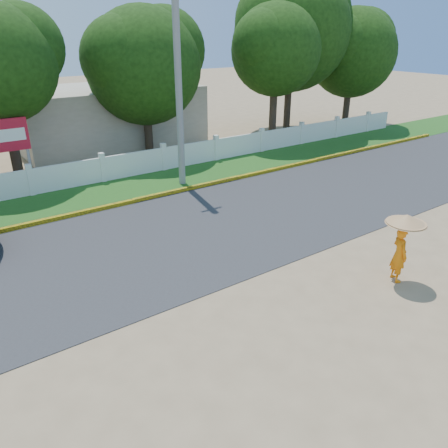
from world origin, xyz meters
name	(u,v)px	position (x,y,z in m)	size (l,w,h in m)	color
ground	(270,298)	(0.00, 0.00, 0.00)	(120.00, 120.00, 0.00)	#9E8460
road	(180,235)	(0.00, 4.50, 0.01)	(60.00, 7.00, 0.02)	#38383A
grass_verge	(117,190)	(0.00, 9.75, 0.01)	(60.00, 3.50, 0.03)	#2D601E
curb	(134,201)	(0.00, 8.05, 0.08)	(40.00, 0.18, 0.16)	yellow
fence	(103,170)	(0.00, 11.20, 0.55)	(40.00, 0.10, 1.10)	silver
building_near	(107,116)	(3.00, 18.00, 1.60)	(10.00, 6.00, 3.20)	#B7AD99
utility_pole	(178,77)	(2.69, 8.96, 4.45)	(0.28, 0.28, 8.90)	gray
monk_with_parasol	(403,238)	(3.34, -1.27, 1.23)	(1.04, 1.04, 1.89)	orange
tree_row	(167,54)	(5.00, 14.09, 5.04)	(38.33, 7.68, 9.62)	#473828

